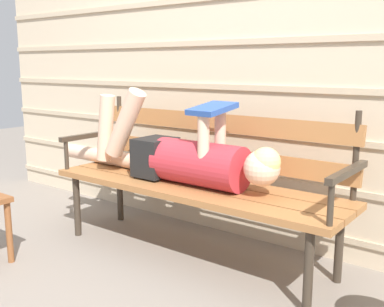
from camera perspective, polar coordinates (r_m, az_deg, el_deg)
The scene contains 4 objects.
ground_plane at distance 2.74m, azimuth -0.92°, elevation -13.06°, with size 12.00×12.00×0.00m, color gray.
house_siding at distance 2.96m, azimuth 5.81°, elevation 10.94°, with size 4.77×0.08×2.24m.
park_bench at distance 2.69m, azimuth 0.93°, elevation -2.55°, with size 1.84×0.52×0.90m.
reclining_person at distance 2.67m, azimuth -1.55°, elevation -0.28°, with size 1.74×0.26×0.55m.
Camera 1 is at (1.55, -1.96, 1.12)m, focal length 42.76 mm.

